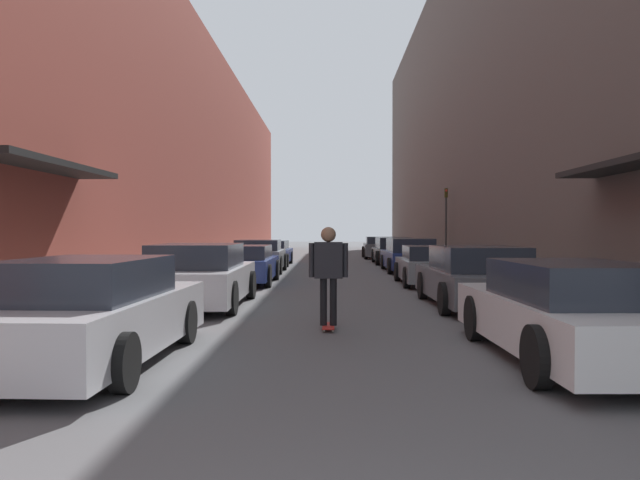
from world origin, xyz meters
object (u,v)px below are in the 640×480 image
object	(u,v)px
parked_car_left_0	(92,313)
parked_car_left_2	(242,265)
parked_car_left_3	(259,256)
parked_car_right_0	(569,313)
parked_car_left_4	(271,253)
skateboarder	(328,266)
parked_car_left_1	(199,276)
parked_car_right_3	(410,256)
parked_car_right_1	(476,278)
parked_car_right_4	(393,251)
parked_car_right_2	(432,266)
parked_car_right_5	(381,248)
traffic_light	(446,217)

from	to	relation	value
parked_car_left_0	parked_car_left_2	distance (m)	11.76
parked_car_left_3	parked_car_right_0	xyz separation A→B (m)	(5.90, -16.65, -0.01)
parked_car_left_4	parked_car_left_0	bearing A→B (deg)	-90.41
parked_car_left_3	skateboarder	world-z (taller)	skateboarder
parked_car_left_2	parked_car_left_0	bearing A→B (deg)	-91.03
parked_car_left_1	skateboarder	distance (m)	4.28
parked_car_left_1	parked_car_right_3	world-z (taller)	parked_car_left_1
parked_car_right_1	parked_car_right_4	distance (m)	17.25
parked_car_left_2	parked_car_right_1	distance (m)	8.33
parked_car_left_2	parked_car_right_2	xyz separation A→B (m)	(5.89, -0.31, -0.01)
parked_car_left_0	parked_car_left_2	xyz separation A→B (m)	(0.21, 11.76, -0.05)
parked_car_left_1	parked_car_left_2	distance (m)	5.84
parked_car_left_0	parked_car_left_4	world-z (taller)	parked_car_left_0
parked_car_right_4	parked_car_left_1	bearing A→B (deg)	-109.14
parked_car_left_2	parked_car_left_1	bearing A→B (deg)	-91.16
parked_car_right_0	parked_car_right_5	distance (m)	28.91
parked_car_right_1	parked_car_right_2	xyz separation A→B (m)	(-0.07, 5.51, -0.05)
parked_car_right_1	skateboarder	bearing A→B (deg)	-135.45
parked_car_left_1	parked_car_right_3	size ratio (longest dim) A/B	1.00
parked_car_left_4	parked_car_right_2	size ratio (longest dim) A/B	1.19
parked_car_left_0	skateboarder	xyz separation A→B (m)	(2.95, 2.77, 0.43)
parked_car_right_2	traffic_light	world-z (taller)	traffic_light
parked_car_left_0	skateboarder	world-z (taller)	skateboarder
parked_car_right_1	parked_car_right_4	world-z (taller)	parked_car_right_1
parked_car_right_3	skateboarder	distance (m)	15.00
parked_car_right_1	parked_car_left_3	bearing A→B (deg)	118.77
parked_car_left_1	parked_car_right_2	bearing A→B (deg)	42.59
parked_car_left_0	parked_car_right_3	world-z (taller)	parked_car_right_3
parked_car_right_4	skateboarder	distance (m)	20.66
parked_car_left_3	parked_car_right_3	size ratio (longest dim) A/B	0.82
parked_car_right_1	skateboarder	xyz separation A→B (m)	(-3.22, -3.17, 0.43)
parked_car_left_0	parked_car_right_3	xyz separation A→B (m)	(6.18, 17.41, -0.00)
parked_car_right_2	skateboarder	world-z (taller)	skateboarder
parked_car_right_1	traffic_light	distance (m)	16.97
parked_car_right_0	parked_car_right_2	world-z (taller)	parked_car_right_0
parked_car_left_0	parked_car_right_5	distance (m)	29.79
parked_car_left_1	parked_car_left_3	bearing A→B (deg)	89.75
parked_car_right_0	parked_car_right_1	distance (m)	5.67
parked_car_right_5	parked_car_right_1	bearing A→B (deg)	-89.49
parked_car_right_0	parked_car_right_3	xyz separation A→B (m)	(0.14, 17.14, 0.02)
parked_car_left_0	parked_car_right_5	xyz separation A→B (m)	(5.96, 29.18, -0.01)
parked_car_left_4	parked_car_right_1	xyz separation A→B (m)	(6.01, -15.96, 0.06)
parked_car_left_0	parked_car_right_3	distance (m)	18.47
parked_car_left_1	parked_car_right_1	world-z (taller)	parked_car_left_1
parked_car_left_1	parked_car_left_4	xyz separation A→B (m)	(0.07, 15.97, -0.09)
parked_car_right_0	parked_car_right_1	bearing A→B (deg)	88.70
parked_car_right_0	parked_car_right_1	xyz separation A→B (m)	(0.13, 5.67, 0.01)
parked_car_left_4	parked_car_right_0	world-z (taller)	parked_car_right_0
parked_car_right_2	skateboarder	xyz separation A→B (m)	(-3.15, -8.68, 0.48)
parked_car_right_0	parked_car_right_4	world-z (taller)	parked_car_right_4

